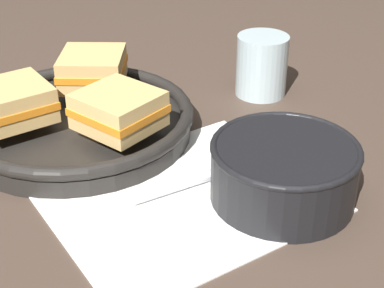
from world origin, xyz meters
The scene contains 9 objects.
ground_plane centered at (0.00, 0.00, 0.00)m, with size 4.00×4.00×0.00m, color #47382D.
napkin centered at (-0.03, -0.02, 0.00)m, with size 0.33×0.29×0.00m.
soup_bowl centered at (0.07, -0.07, 0.04)m, with size 0.17×0.17×0.07m.
spoon centered at (0.02, 0.00, 0.01)m, with size 0.15×0.03×0.01m.
skillet centered at (-0.10, 0.18, 0.02)m, with size 0.31×0.31×0.04m.
sandwich_near_left centered at (-0.18, 0.18, 0.07)m, with size 0.11×0.10×0.05m.
sandwich_near_right centered at (-0.06, 0.10, 0.07)m, with size 0.12×0.12×0.05m.
sandwich_far_left centered at (-0.05, 0.24, 0.07)m, with size 0.12×0.13×0.05m.
drinking_glass centered at (0.20, 0.19, 0.05)m, with size 0.08×0.08×0.09m.
Camera 1 is at (-0.26, -0.53, 0.40)m, focal length 55.00 mm.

